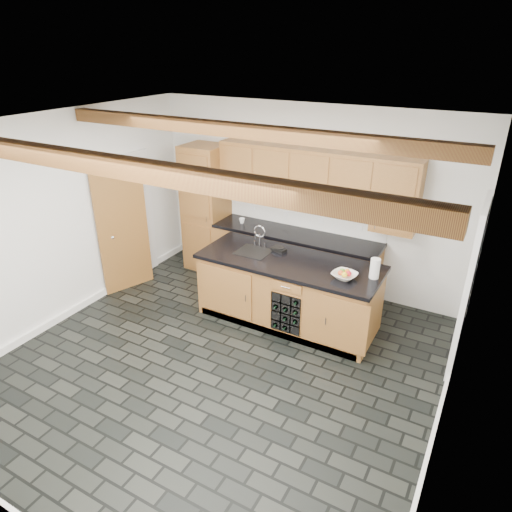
# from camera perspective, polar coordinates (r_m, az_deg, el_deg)

# --- Properties ---
(ground) EXTENTS (5.00, 5.00, 0.00)m
(ground) POSITION_cam_1_polar(r_m,az_deg,el_deg) (5.73, -4.64, -13.33)
(ground) COLOR black
(ground) RESTS_ON ground
(room_shell) EXTENTS (5.01, 5.00, 5.00)m
(room_shell) POSITION_cam_1_polar(r_m,az_deg,el_deg) (5.37, -2.86, 2.94)
(room_shell) COLOR white
(room_shell) RESTS_ON ground
(back_cabinetry) EXTENTS (3.65, 0.62, 2.20)m
(back_cabinetry) POSITION_cam_1_polar(r_m,az_deg,el_deg) (7.09, 2.49, 3.85)
(back_cabinetry) COLOR #9A6031
(back_cabinetry) RESTS_ON ground
(island) EXTENTS (2.48, 0.96, 0.93)m
(island) POSITION_cam_1_polar(r_m,az_deg,el_deg) (6.27, 4.05, -4.44)
(island) COLOR #9A6031
(island) RESTS_ON ground
(faucet) EXTENTS (0.45, 0.40, 0.34)m
(faucet) POSITION_cam_1_polar(r_m,az_deg,el_deg) (6.31, -0.19, 0.91)
(faucet) COLOR black
(faucet) RESTS_ON island
(kitchen_scale) EXTENTS (0.23, 0.16, 0.06)m
(kitchen_scale) POSITION_cam_1_polar(r_m,az_deg,el_deg) (6.31, 2.87, 0.83)
(kitchen_scale) COLOR black
(kitchen_scale) RESTS_ON island
(fruit_bowl) EXTENTS (0.35, 0.35, 0.07)m
(fruit_bowl) POSITION_cam_1_polar(r_m,az_deg,el_deg) (5.69, 11.00, -2.42)
(fruit_bowl) COLOR silver
(fruit_bowl) RESTS_ON island
(fruit_cluster) EXTENTS (0.16, 0.17, 0.07)m
(fruit_cluster) POSITION_cam_1_polar(r_m,az_deg,el_deg) (5.67, 11.03, -2.06)
(fruit_cluster) COLOR red
(fruit_cluster) RESTS_ON fruit_bowl
(paper_towel) EXTENTS (0.12, 0.12, 0.26)m
(paper_towel) POSITION_cam_1_polar(r_m,az_deg,el_deg) (5.74, 14.63, -1.52)
(paper_towel) COLOR white
(paper_towel) RESTS_ON island
(mug) EXTENTS (0.12, 0.12, 0.08)m
(mug) POSITION_cam_1_polar(r_m,az_deg,el_deg) (7.30, -1.77, 4.43)
(mug) COLOR white
(mug) RESTS_ON back_cabinetry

